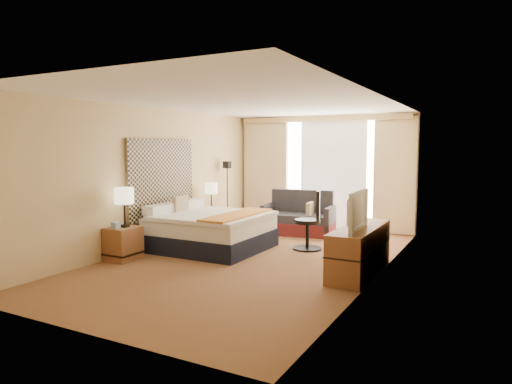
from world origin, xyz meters
The scene contains 21 objects.
floor centered at (0.00, 0.00, 0.00)m, with size 4.20×7.00×0.02m, color maroon.
ceiling centered at (0.00, 0.00, 2.60)m, with size 4.20×7.00×0.02m, color white.
wall_back centered at (0.00, 3.50, 1.30)m, with size 4.20×0.02×2.60m, color tan.
wall_front centered at (0.00, -3.50, 1.30)m, with size 4.20×0.02×2.60m, color tan.
wall_left centered at (-2.10, 0.00, 1.30)m, with size 0.02×7.00×2.60m, color tan.
wall_right centered at (2.10, 0.00, 1.30)m, with size 0.02×7.00×2.60m, color tan.
headboard centered at (-2.06, 0.20, 1.28)m, with size 0.06×1.85×1.50m, color black.
nightstand_left centered at (-1.87, -1.05, 0.28)m, with size 0.45×0.52×0.55m, color brown.
nightstand_right centered at (-1.87, 1.45, 0.28)m, with size 0.45×0.52×0.55m, color brown.
media_dresser centered at (1.83, 0.00, 0.35)m, with size 0.50×1.80×0.70m, color brown.
window centered at (0.25, 3.47, 1.32)m, with size 2.30×0.02×2.30m, color white.
curtains centered at (0.00, 3.39, 1.41)m, with size 4.12×0.19×2.56m.
bed centered at (-1.06, 0.34, 0.35)m, with size 1.95×1.78×0.95m.
loveseat centered at (-0.18, 2.49, 0.31)m, with size 1.59×0.98×0.94m.
floor_lamp centered at (-1.90, 2.31, 1.10)m, with size 0.20×0.20×1.56m.
desk_chair centered at (0.61, 1.15, 0.49)m, with size 0.54×0.54×1.09m.
lamp_left centered at (-1.84, -1.03, 1.06)m, with size 0.31×0.31×0.66m.
lamp_right centered at (-1.81, 1.51, 0.99)m, with size 0.27×0.27×0.57m.
tissue_box centered at (-1.89, -1.18, 0.60)m, with size 0.11×0.11×0.10m, color #81A6C7.
telephone centered at (-1.78, 1.50, 0.58)m, with size 0.16×0.13×0.06m, color black.
television centered at (1.78, -0.30, 0.98)m, with size 0.97×0.13×0.56m, color black.
Camera 1 is at (3.59, -6.60, 1.86)m, focal length 32.00 mm.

